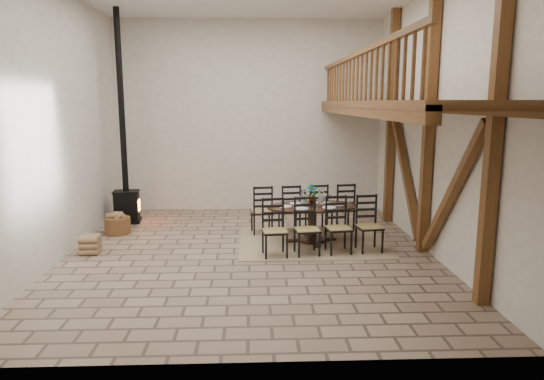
{
  "coord_description": "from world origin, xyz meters",
  "views": [
    {
      "loc": [
        0.08,
        -9.02,
        2.89
      ],
      "look_at": [
        0.45,
        0.4,
        1.17
      ],
      "focal_mm": 32.0,
      "sensor_mm": 36.0,
      "label": 1
    }
  ],
  "objects_px": {
    "dining_table": "(312,224)",
    "log_stack": "(90,245)",
    "wood_stove": "(125,176)",
    "log_basket": "(118,225)"
  },
  "relations": [
    {
      "from": "dining_table",
      "to": "log_stack",
      "type": "height_order",
      "value": "dining_table"
    },
    {
      "from": "dining_table",
      "to": "wood_stove",
      "type": "xyz_separation_m",
      "value": [
        -4.28,
        1.83,
        0.75
      ]
    },
    {
      "from": "dining_table",
      "to": "log_stack",
      "type": "relative_size",
      "value": 6.95
    },
    {
      "from": "log_basket",
      "to": "log_stack",
      "type": "height_order",
      "value": "log_basket"
    },
    {
      "from": "wood_stove",
      "to": "log_basket",
      "type": "distance_m",
      "value": 1.38
    },
    {
      "from": "dining_table",
      "to": "wood_stove",
      "type": "height_order",
      "value": "wood_stove"
    },
    {
      "from": "dining_table",
      "to": "wood_stove",
      "type": "distance_m",
      "value": 4.72
    },
    {
      "from": "wood_stove",
      "to": "log_basket",
      "type": "relative_size",
      "value": 8.93
    },
    {
      "from": "wood_stove",
      "to": "log_stack",
      "type": "xyz_separation_m",
      "value": [
        -0.09,
        -2.46,
        -0.96
      ]
    },
    {
      "from": "log_basket",
      "to": "log_stack",
      "type": "relative_size",
      "value": 1.51
    }
  ]
}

